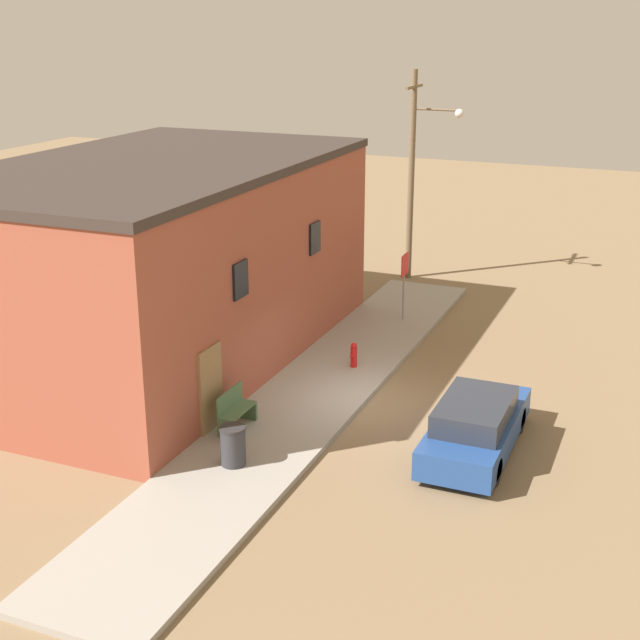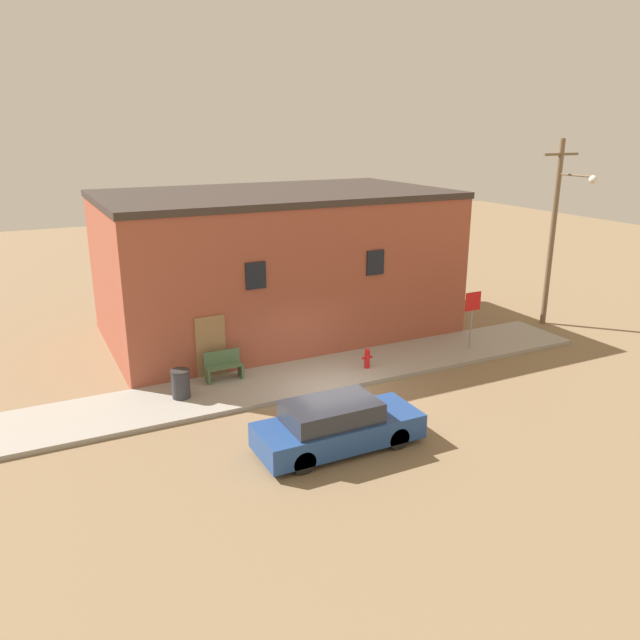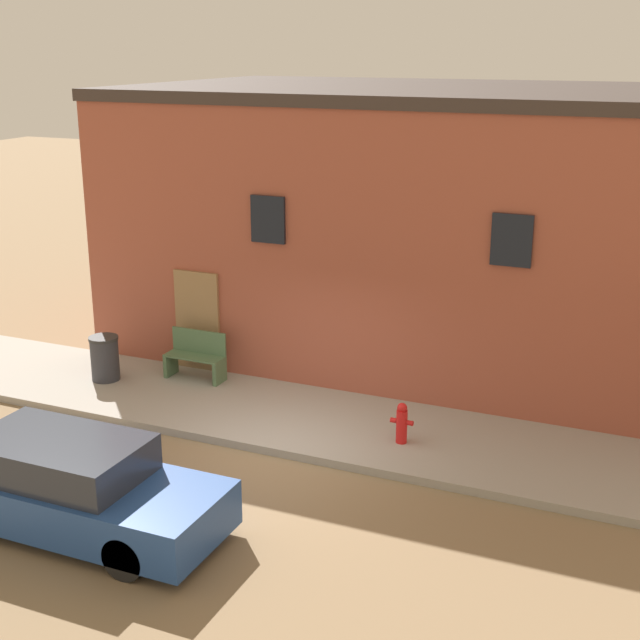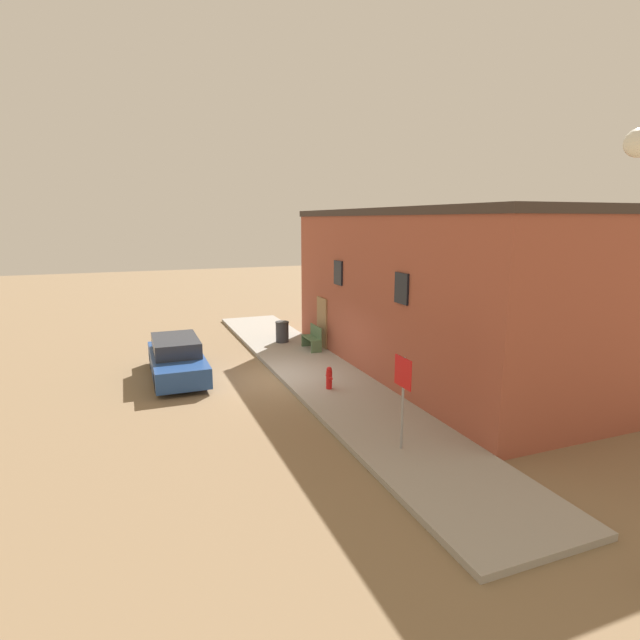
% 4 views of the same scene
% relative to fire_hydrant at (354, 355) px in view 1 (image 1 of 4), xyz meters
% --- Properties ---
extents(ground_plane, '(80.00, 80.00, 0.00)m').
position_rel_fire_hydrant_xyz_m(ground_plane, '(-1.91, -1.09, -0.50)').
color(ground_plane, '#846B4C').
extents(sidewalk, '(20.95, 2.84, 0.14)m').
position_rel_fire_hydrant_xyz_m(sidewalk, '(-1.91, 0.34, -0.43)').
color(sidewalk, '#9E998E').
rests_on(sidewalk, ground).
extents(brick_building, '(13.27, 7.84, 5.70)m').
position_rel_fire_hydrant_xyz_m(brick_building, '(-1.02, 5.61, 2.35)').
color(brick_building, '#9E4C38').
rests_on(brick_building, ground).
extents(fire_hydrant, '(0.39, 0.19, 0.71)m').
position_rel_fire_hydrant_xyz_m(fire_hydrant, '(0.00, 0.00, 0.00)').
color(fire_hydrant, red).
rests_on(fire_hydrant, sidewalk).
extents(stop_sign, '(0.69, 0.06, 2.18)m').
position_rel_fire_hydrant_xyz_m(stop_sign, '(4.44, -0.03, 1.17)').
color(stop_sign, gray).
rests_on(stop_sign, sidewalk).
extents(bench, '(1.21, 0.44, 0.97)m').
position_rel_fire_hydrant_xyz_m(bench, '(-4.73, 1.22, 0.09)').
color(bench, '#4C6B47').
rests_on(bench, sidewalk).
extents(trash_bin, '(0.58, 0.58, 0.89)m').
position_rel_fire_hydrant_xyz_m(trash_bin, '(-6.34, 0.42, 0.09)').
color(trash_bin, '#333338').
rests_on(trash_bin, sidewalk).
extents(utility_pole, '(1.80, 1.96, 7.64)m').
position_rel_fire_hydrant_xyz_m(utility_pole, '(9.62, 1.28, 3.67)').
color(utility_pole, brown).
rests_on(utility_pole, ground).
extents(parked_car, '(4.39, 1.69, 1.34)m').
position_rel_fire_hydrant_xyz_m(parked_car, '(-3.44, -4.25, 0.14)').
color(parked_car, black).
rests_on(parked_car, ground).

